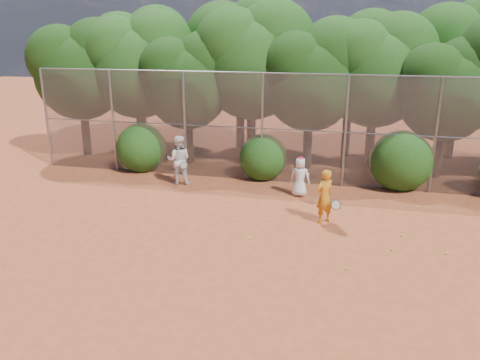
# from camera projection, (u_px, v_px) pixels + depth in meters

# --- Properties ---
(ground) EXTENTS (80.00, 80.00, 0.00)m
(ground) POSITION_uv_depth(u_px,v_px,m) (255.00, 252.00, 12.01)
(ground) COLOR #9B4223
(ground) RESTS_ON ground
(fence_back) EXTENTS (20.05, 0.09, 4.03)m
(fence_back) POSITION_uv_depth(u_px,v_px,m) (286.00, 128.00, 16.97)
(fence_back) COLOR gray
(fence_back) RESTS_ON ground
(tree_0) EXTENTS (4.38, 3.81, 6.00)m
(tree_0) POSITION_uv_depth(u_px,v_px,m) (81.00, 67.00, 20.33)
(tree_0) COLOR black
(tree_0) RESTS_ON ground
(tree_1) EXTENTS (4.64, 4.03, 6.35)m
(tree_1) POSITION_uv_depth(u_px,v_px,m) (139.00, 61.00, 20.17)
(tree_1) COLOR black
(tree_1) RESTS_ON ground
(tree_2) EXTENTS (3.99, 3.47, 5.47)m
(tree_2) POSITION_uv_depth(u_px,v_px,m) (188.00, 78.00, 19.15)
(tree_2) COLOR black
(tree_2) RESTS_ON ground
(tree_3) EXTENTS (4.89, 4.26, 6.70)m
(tree_3) POSITION_uv_depth(u_px,v_px,m) (253.00, 57.00, 19.28)
(tree_3) COLOR black
(tree_3) RESTS_ON ground
(tree_4) EXTENTS (4.19, 3.64, 5.73)m
(tree_4) POSITION_uv_depth(u_px,v_px,m) (312.00, 75.00, 18.37)
(tree_4) COLOR black
(tree_4) RESTS_ON ground
(tree_5) EXTENTS (4.51, 3.92, 6.17)m
(tree_5) POSITION_uv_depth(u_px,v_px,m) (378.00, 67.00, 18.47)
(tree_5) COLOR black
(tree_5) RESTS_ON ground
(tree_6) EXTENTS (3.86, 3.36, 5.29)m
(tree_6) POSITION_uv_depth(u_px,v_px,m) (448.00, 87.00, 17.17)
(tree_6) COLOR black
(tree_6) RESTS_ON ground
(tree_9) EXTENTS (4.83, 4.20, 6.62)m
(tree_9) POSITION_uv_depth(u_px,v_px,m) (140.00, 54.00, 22.47)
(tree_9) COLOR black
(tree_9) RESTS_ON ground
(tree_10) EXTENTS (5.15, 4.48, 7.06)m
(tree_10) POSITION_uv_depth(u_px,v_px,m) (242.00, 49.00, 21.47)
(tree_10) COLOR black
(tree_10) RESTS_ON ground
(tree_11) EXTENTS (4.64, 4.03, 6.35)m
(tree_11) POSITION_uv_depth(u_px,v_px,m) (353.00, 61.00, 20.14)
(tree_11) COLOR black
(tree_11) RESTS_ON ground
(tree_12) EXTENTS (5.02, 4.37, 6.88)m
(tree_12) POSITION_uv_depth(u_px,v_px,m) (463.00, 54.00, 19.60)
(tree_12) COLOR black
(tree_12) RESTS_ON ground
(bush_0) EXTENTS (2.00, 2.00, 2.00)m
(bush_0) POSITION_uv_depth(u_px,v_px,m) (141.00, 146.00, 18.86)
(bush_0) COLOR #184110
(bush_0) RESTS_ON ground
(bush_1) EXTENTS (1.80, 1.80, 1.80)m
(bush_1) POSITION_uv_depth(u_px,v_px,m) (263.00, 155.00, 17.79)
(bush_1) COLOR #184110
(bush_1) RESTS_ON ground
(bush_2) EXTENTS (2.20, 2.20, 2.20)m
(bush_2) POSITION_uv_depth(u_px,v_px,m) (401.00, 158.00, 16.63)
(bush_2) COLOR #184110
(bush_2) RESTS_ON ground
(player_yellow) EXTENTS (0.87, 0.69, 1.63)m
(player_yellow) POSITION_uv_depth(u_px,v_px,m) (324.00, 196.00, 13.66)
(player_yellow) COLOR orange
(player_yellow) RESTS_ON ground
(player_teen) EXTENTS (0.68, 0.46, 1.39)m
(player_teen) POSITION_uv_depth(u_px,v_px,m) (300.00, 176.00, 15.92)
(player_teen) COLOR white
(player_teen) RESTS_ON ground
(player_white) EXTENTS (0.99, 0.83, 1.81)m
(player_white) POSITION_uv_depth(u_px,v_px,m) (179.00, 160.00, 17.15)
(player_white) COLOR white
(player_white) RESTS_ON ground
(ball_0) EXTENTS (0.07, 0.07, 0.07)m
(ball_0) POSITION_uv_depth(u_px,v_px,m) (392.00, 249.00, 12.10)
(ball_0) COLOR #DAEE2B
(ball_0) RESTS_ON ground
(ball_1) EXTENTS (0.07, 0.07, 0.07)m
(ball_1) POSITION_uv_depth(u_px,v_px,m) (401.00, 235.00, 12.93)
(ball_1) COLOR #DAEE2B
(ball_1) RESTS_ON ground
(ball_2) EXTENTS (0.07, 0.07, 0.07)m
(ball_2) POSITION_uv_depth(u_px,v_px,m) (347.00, 269.00, 11.11)
(ball_2) COLOR #DAEE2B
(ball_2) RESTS_ON ground
(ball_3) EXTENTS (0.07, 0.07, 0.07)m
(ball_3) POSITION_uv_depth(u_px,v_px,m) (447.00, 253.00, 11.88)
(ball_3) COLOR #DAEE2B
(ball_3) RESTS_ON ground
(ball_4) EXTENTS (0.07, 0.07, 0.07)m
(ball_4) POSITION_uv_depth(u_px,v_px,m) (249.00, 238.00, 12.75)
(ball_4) COLOR #DAEE2B
(ball_4) RESTS_ON ground
(ball_5) EXTENTS (0.07, 0.07, 0.07)m
(ball_5) POSITION_uv_depth(u_px,v_px,m) (418.00, 207.00, 14.98)
(ball_5) COLOR #DAEE2B
(ball_5) RESTS_ON ground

